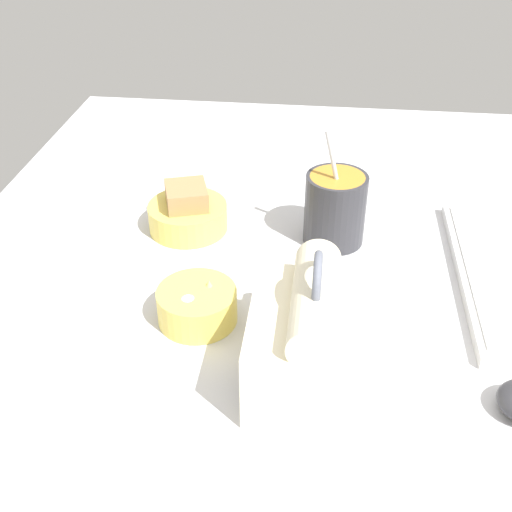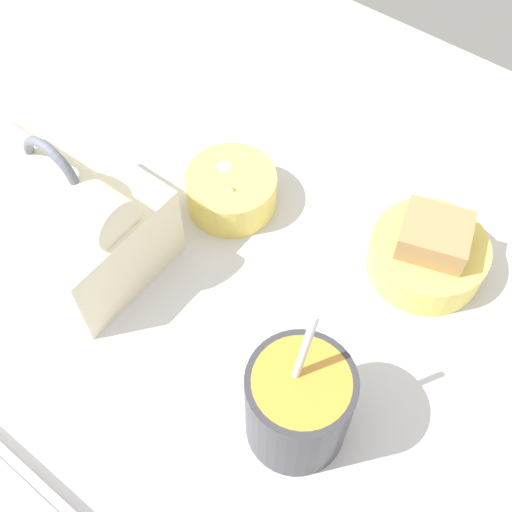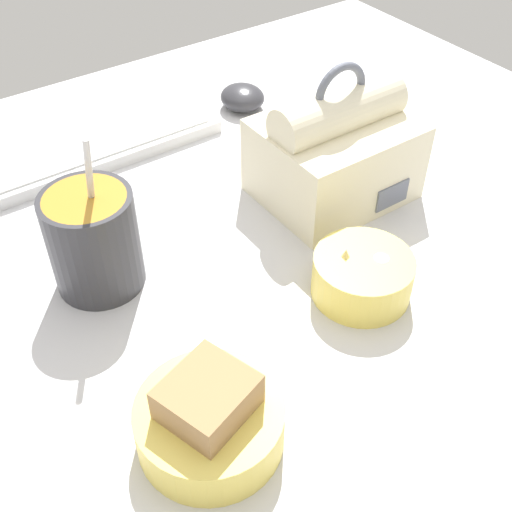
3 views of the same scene
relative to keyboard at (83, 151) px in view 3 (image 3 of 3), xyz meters
The scene contains 7 objects.
desk_surface 31.81cm from the keyboard, 86.87° to the right, with size 140.00×110.00×2.00cm.
keyboard is the anchor object (origin of this frame).
lunch_bag 36.11cm from the keyboard, 48.79° to the right, with size 18.48×15.55×18.37cm.
soup_cup 26.66cm from the keyboard, 109.12° to the right, with size 9.88×9.88×19.62cm.
bento_bowl_sandwich 50.09cm from the keyboard, 100.66° to the right, with size 13.26×13.26×8.04cm.
bento_bowl_snacks 45.25cm from the keyboard, 71.72° to the right, with size 11.02×11.02×5.91cm.
computer_mouse 26.53cm from the keyboard, ahead, with size 6.77×7.30×3.64cm.
Camera 3 is at (-25.85, -45.83, 53.30)cm, focal length 45.00 mm.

